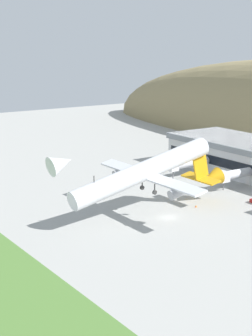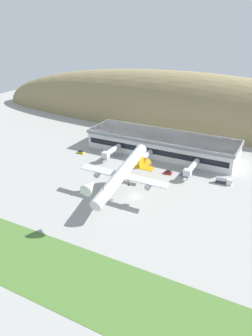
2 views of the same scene
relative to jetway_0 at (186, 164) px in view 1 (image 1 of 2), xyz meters
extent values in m
plane|color=#9E9E99|center=(28.67, -29.63, -3.99)|extent=(403.84, 403.84, 0.00)
cylinder|color=silver|center=(0.00, 1.60, 0.01)|extent=(2.60, 14.02, 2.60)
cube|color=silver|center=(0.00, -5.41, 0.01)|extent=(3.38, 2.86, 2.86)
cylinder|color=slate|center=(0.00, -4.91, -1.99)|extent=(0.36, 0.36, 4.00)
cylinder|color=silver|center=(18.25, 3.29, 0.01)|extent=(2.60, 10.65, 2.60)
cube|color=silver|center=(18.25, -2.04, 0.01)|extent=(3.38, 2.86, 2.86)
cylinder|color=slate|center=(18.25, -1.54, -1.99)|extent=(0.36, 0.36, 4.00)
cylinder|color=silver|center=(24.26, -33.87, 6.79)|extent=(4.60, 38.62, 12.91)
cone|color=silver|center=(24.26, -55.14, 11.55)|extent=(4.51, 5.93, 5.51)
cone|color=orange|center=(24.26, -12.14, 1.93)|extent=(4.51, 6.82, 5.71)
cube|color=orange|center=(24.26, -15.73, 6.24)|extent=(0.50, 5.57, 7.75)
cube|color=orange|center=(24.26, -15.51, 2.69)|extent=(11.97, 3.22, 1.05)
cube|color=silver|center=(24.26, -31.99, 5.57)|extent=(37.85, 3.61, 1.23)
cylinder|color=#9E9EA3|center=(12.91, -32.51, 4.13)|extent=(2.30, 4.02, 3.03)
cylinder|color=#9E9EA3|center=(35.62, -32.51, 4.13)|extent=(2.30, 4.02, 3.03)
cylinder|color=#2D2D2D|center=(21.73, -31.99, 3.20)|extent=(0.28, 0.28, 2.20)
cylinder|color=#2D2D2D|center=(21.73, -31.99, 2.10)|extent=(0.45, 1.10, 1.10)
cylinder|color=#2D2D2D|center=(26.80, -31.99, 3.20)|extent=(0.28, 0.28, 2.20)
cylinder|color=#2D2D2D|center=(26.80, -31.99, 2.10)|extent=(0.45, 1.10, 1.10)
cylinder|color=#2D2D2D|center=(24.26, -47.03, 6.68)|extent=(0.22, 0.22, 1.98)
cylinder|color=#2D2D2D|center=(24.26, -47.03, 5.69)|extent=(0.30, 0.83, 0.82)
cube|color=gold|center=(-17.82, -1.39, -3.59)|extent=(4.33, 2.22, 0.80)
cube|color=black|center=(-18.02, -1.38, -2.86)|extent=(2.43, 1.78, 0.66)
cube|color=orange|center=(26.31, -18.55, -3.98)|extent=(0.52, 0.52, 0.03)
cone|color=orange|center=(26.31, -18.55, -3.69)|extent=(0.40, 0.40, 0.55)
camera|label=1|loc=(128.69, -108.72, 37.75)|focal=60.00mm
camera|label=2|loc=(79.33, -134.02, 62.38)|focal=35.00mm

